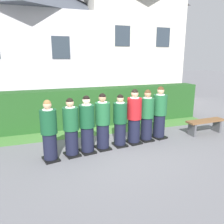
% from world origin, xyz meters
% --- Properties ---
extents(ground_plane, '(60.00, 60.00, 0.00)m').
position_xyz_m(ground_plane, '(0.00, 0.00, 0.00)').
color(ground_plane, slate).
extents(student_front_row_0, '(0.45, 0.51, 1.56)m').
position_xyz_m(student_front_row_0, '(-1.75, -0.27, 0.74)').
color(student_front_row_0, black).
rests_on(student_front_row_0, ground).
extents(student_front_row_1, '(0.44, 0.51, 1.55)m').
position_xyz_m(student_front_row_1, '(-1.19, -0.17, 0.74)').
color(student_front_row_1, black).
rests_on(student_front_row_1, ground).
extents(student_front_row_2, '(0.43, 0.50, 1.58)m').
position_xyz_m(student_front_row_2, '(-0.75, -0.12, 0.75)').
color(student_front_row_2, black).
rests_on(student_front_row_2, ground).
extents(student_front_row_3, '(0.43, 0.50, 1.60)m').
position_xyz_m(student_front_row_3, '(-0.28, -0.02, 0.76)').
color(student_front_row_3, black).
rests_on(student_front_row_3, ground).
extents(student_front_row_4, '(0.40, 0.46, 1.53)m').
position_xyz_m(student_front_row_4, '(0.26, 0.03, 0.73)').
color(student_front_row_4, black).
rests_on(student_front_row_4, ground).
extents(student_in_red_blazer, '(0.45, 0.52, 1.65)m').
position_xyz_m(student_in_red_blazer, '(0.74, 0.09, 0.79)').
color(student_in_red_blazer, black).
rests_on(student_in_red_blazer, ground).
extents(student_front_row_6, '(0.42, 0.52, 1.60)m').
position_xyz_m(student_front_row_6, '(1.20, 0.17, 0.76)').
color(student_front_row_6, black).
rests_on(student_front_row_6, ground).
extents(student_front_row_7, '(0.48, 0.56, 1.67)m').
position_xyz_m(student_front_row_7, '(1.69, 0.25, 0.80)').
color(student_front_row_7, black).
rests_on(student_front_row_7, ground).
extents(hedge, '(8.92, 0.70, 1.41)m').
position_xyz_m(hedge, '(0.00, 2.33, 0.71)').
color(hedge, '#214C1E').
rests_on(hedge, ground).
extents(school_building_main, '(7.68, 4.45, 7.02)m').
position_xyz_m(school_building_main, '(-2.17, 8.28, 3.61)').
color(school_building_main, silver).
rests_on(school_building_main, ground).
extents(school_building_annex, '(6.14, 3.29, 7.69)m').
position_xyz_m(school_building_annex, '(4.24, 8.03, 3.93)').
color(school_building_annex, beige).
rests_on(school_building_annex, ground).
extents(wooden_bench, '(1.41, 0.42, 0.48)m').
position_xyz_m(wooden_bench, '(3.38, 0.05, 0.35)').
color(wooden_bench, brown).
rests_on(wooden_bench, ground).
extents(lawn_strip, '(8.92, 0.90, 0.01)m').
position_xyz_m(lawn_strip, '(0.00, 1.53, 0.00)').
color(lawn_strip, '#477A38').
rests_on(lawn_strip, ground).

